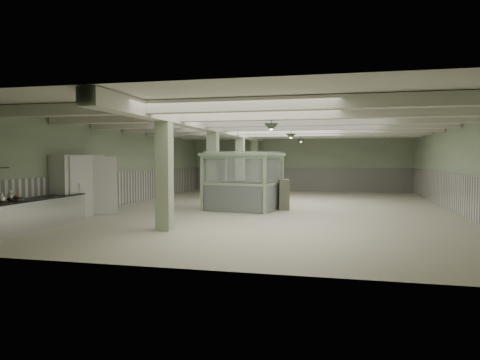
% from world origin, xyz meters
% --- Properties ---
extents(floor, '(20.00, 20.00, 0.00)m').
position_xyz_m(floor, '(0.00, 0.00, 0.00)').
color(floor, beige).
rests_on(floor, ground).
extents(ceiling, '(14.00, 20.00, 0.02)m').
position_xyz_m(ceiling, '(0.00, 0.00, 3.60)').
color(ceiling, white).
rests_on(ceiling, wall_back).
extents(wall_back, '(14.00, 0.02, 3.60)m').
position_xyz_m(wall_back, '(0.00, 10.00, 1.80)').
color(wall_back, '#9FB591').
rests_on(wall_back, floor).
extents(wall_front, '(14.00, 0.02, 3.60)m').
position_xyz_m(wall_front, '(0.00, -10.00, 1.80)').
color(wall_front, '#9FB591').
rests_on(wall_front, floor).
extents(wall_left, '(0.02, 20.00, 3.60)m').
position_xyz_m(wall_left, '(-7.00, 0.00, 1.80)').
color(wall_left, '#9FB591').
rests_on(wall_left, floor).
extents(wall_right, '(0.02, 20.00, 3.60)m').
position_xyz_m(wall_right, '(7.00, 0.00, 1.80)').
color(wall_right, '#9FB591').
rests_on(wall_right, floor).
extents(wainscot_left, '(0.05, 19.90, 1.50)m').
position_xyz_m(wainscot_left, '(-6.97, 0.00, 0.75)').
color(wainscot_left, white).
rests_on(wainscot_left, floor).
extents(wainscot_right, '(0.05, 19.90, 1.50)m').
position_xyz_m(wainscot_right, '(6.97, 0.00, 0.75)').
color(wainscot_right, white).
rests_on(wainscot_right, floor).
extents(wainscot_back, '(13.90, 0.05, 1.50)m').
position_xyz_m(wainscot_back, '(0.00, 9.97, 0.75)').
color(wainscot_back, white).
rests_on(wainscot_back, floor).
extents(girder, '(0.45, 19.90, 0.40)m').
position_xyz_m(girder, '(-2.50, 0.00, 3.38)').
color(girder, silver).
rests_on(girder, ceiling).
extents(beam_a, '(13.90, 0.35, 0.32)m').
position_xyz_m(beam_a, '(0.00, -7.50, 3.42)').
color(beam_a, silver).
rests_on(beam_a, ceiling).
extents(beam_b, '(13.90, 0.35, 0.32)m').
position_xyz_m(beam_b, '(0.00, -5.00, 3.42)').
color(beam_b, silver).
rests_on(beam_b, ceiling).
extents(beam_c, '(13.90, 0.35, 0.32)m').
position_xyz_m(beam_c, '(0.00, -2.50, 3.42)').
color(beam_c, silver).
rests_on(beam_c, ceiling).
extents(beam_d, '(13.90, 0.35, 0.32)m').
position_xyz_m(beam_d, '(0.00, 0.00, 3.42)').
color(beam_d, silver).
rests_on(beam_d, ceiling).
extents(beam_e, '(13.90, 0.35, 0.32)m').
position_xyz_m(beam_e, '(0.00, 2.50, 3.42)').
color(beam_e, silver).
rests_on(beam_e, ceiling).
extents(beam_f, '(13.90, 0.35, 0.32)m').
position_xyz_m(beam_f, '(0.00, 5.00, 3.42)').
color(beam_f, silver).
rests_on(beam_f, ceiling).
extents(beam_g, '(13.90, 0.35, 0.32)m').
position_xyz_m(beam_g, '(0.00, 7.50, 3.42)').
color(beam_g, silver).
rests_on(beam_g, ceiling).
extents(column_a, '(0.42, 0.42, 3.60)m').
position_xyz_m(column_a, '(-2.50, -6.00, 1.80)').
color(column_a, '#A2B491').
rests_on(column_a, floor).
extents(column_b, '(0.42, 0.42, 3.60)m').
position_xyz_m(column_b, '(-2.50, -1.00, 1.80)').
color(column_b, '#A2B491').
rests_on(column_b, floor).
extents(column_c, '(0.42, 0.42, 3.60)m').
position_xyz_m(column_c, '(-2.50, 4.00, 1.80)').
color(column_c, '#A2B491').
rests_on(column_c, floor).
extents(column_d, '(0.42, 0.42, 3.60)m').
position_xyz_m(column_d, '(-2.50, 8.00, 1.80)').
color(column_d, '#A2B491').
rests_on(column_d, floor).
extents(pendant_front, '(0.44, 0.44, 0.22)m').
position_xyz_m(pendant_front, '(0.50, -5.00, 3.05)').
color(pendant_front, '#303D2D').
rests_on(pendant_front, ceiling).
extents(pendant_mid, '(0.44, 0.44, 0.22)m').
position_xyz_m(pendant_mid, '(0.50, 0.50, 3.05)').
color(pendant_mid, '#303D2D').
rests_on(pendant_mid, ceiling).
extents(pendant_back, '(0.44, 0.44, 0.22)m').
position_xyz_m(pendant_back, '(0.50, 5.50, 3.05)').
color(pendant_back, '#303D2D').
rests_on(pendant_back, ceiling).
extents(prep_counter, '(0.89, 5.09, 0.91)m').
position_xyz_m(prep_counter, '(-6.54, -7.00, 0.46)').
color(prep_counter, silver).
rests_on(prep_counter, floor).
extents(pitcher_near, '(0.28, 0.30, 0.32)m').
position_xyz_m(pitcher_near, '(-6.61, -7.35, 1.06)').
color(pitcher_near, silver).
rests_on(pitcher_near, prep_counter).
extents(pitcher_far, '(0.24, 0.27, 0.29)m').
position_xyz_m(pitcher_far, '(-6.37, -7.95, 1.05)').
color(pitcher_far, silver).
rests_on(pitcher_far, prep_counter).
extents(veg_colander, '(0.42, 0.42, 0.18)m').
position_xyz_m(veg_colander, '(-6.47, -7.26, 0.99)').
color(veg_colander, '#39393D').
rests_on(veg_colander, prep_counter).
extents(orange_bowl, '(0.23, 0.23, 0.08)m').
position_xyz_m(orange_bowl, '(-6.36, -4.86, 0.94)').
color(orange_bowl, '#B2B2B7').
rests_on(orange_bowl, prep_counter).
extents(walkin_cooler, '(1.13, 2.48, 2.27)m').
position_xyz_m(walkin_cooler, '(-6.62, -4.00, 1.14)').
color(walkin_cooler, silver).
rests_on(walkin_cooler, floor).
extents(guard_booth, '(3.28, 2.92, 2.39)m').
position_xyz_m(guard_booth, '(-1.35, -0.49, 1.62)').
color(guard_booth, '#93AF8C').
rests_on(guard_booth, floor).
extents(filing_cabinet, '(0.51, 0.65, 1.26)m').
position_xyz_m(filing_cabinet, '(0.32, -0.28, 0.63)').
color(filing_cabinet, '#626352').
rests_on(filing_cabinet, floor).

